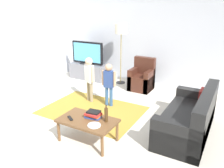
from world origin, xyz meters
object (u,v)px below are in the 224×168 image
Objects in this scene: couch at (191,120)px; floor_lamp at (121,32)px; book_stack at (93,114)px; bottle at (106,115)px; child_center at (109,81)px; armchair at (142,79)px; tv_stand at (88,72)px; coffee_table at (88,122)px; tv_remote at (70,118)px; plate at (94,125)px; tv at (87,53)px; child_near_tv at (89,75)px.

floor_lamp reaches higher than couch.
book_stack is 0.94× the size of bottle.
book_stack is (0.47, -1.36, -0.14)m from child_center.
couch is 2.00× the size of armchair.
tv_stand reaches higher than coffee_table.
plate is at bearing 32.66° from tv_remote.
child_near_tv is at bearing -53.53° from tv.
bottle reaches higher than tv_remote.
coffee_table is 4.55× the size of plate.
book_stack is (-1.49, -1.01, 0.19)m from couch.
tv is at bearing -90.00° from tv_stand.
couch is at bearing 40.45° from bottle.
child_near_tv is (-0.80, -1.43, 0.37)m from armchair.
bottle is 0.27m from plate.
bottle is (-1.21, -1.03, 0.26)m from couch.
child_near_tv is 1.91m from bottle.
tv_stand is 0.67× the size of floor_lamp.
plate is at bearing -82.55° from armchair.
armchair is 3.07m from plate.
couch is 8.18× the size of plate.
bottle is at bearing -46.88° from child_near_tv.
floor_lamp is 3.61m from plate.
plate is at bearing -53.38° from tv.
couch is 1.80× the size of coffee_table.
tv is at bearing 153.30° from couch.
tv is 1.31m from floor_lamp.
book_stack is 1.71× the size of tv_remote.
book_stack is at bearing 175.81° from bottle.
tv_remote is at bearing -59.91° from tv.
tv is 3.56m from tv_remote.
bottle is (2.37, -2.86, 0.31)m from tv_stand.
child_center is 1.62m from tv_remote.
tv reaches higher than coffee_table.
child_center is (1.62, -1.46, -0.23)m from tv.
child_near_tv is 0.56m from child_center.
plate is at bearing -53.98° from book_stack.
armchair is (1.87, -0.04, 0.05)m from tv_stand.
child_near_tv is (-0.02, -1.62, -0.88)m from floor_lamp.
floor_lamp is at bearing 107.99° from child_center.
plate is at bearing -114.38° from bottle.
coffee_table is (0.98, -1.49, -0.30)m from child_near_tv.
child_near_tv is (1.07, -1.47, 0.42)m from tv_stand.
child_center is at bearing 170.03° from couch.
tv_stand is at bearing -172.09° from floor_lamp.
child_near_tv reaches higher than book_stack.
armchair is at bearing 97.45° from plate.
tv_remote is at bearing -84.70° from child_center.
tv_stand is 1.20× the size of coffee_table.
tv is 3.53m from book_stack.
floor_lamp is 5.76× the size of bottle.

